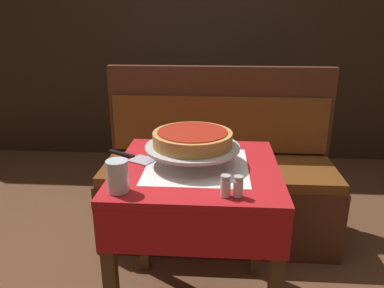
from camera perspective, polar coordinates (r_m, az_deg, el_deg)
name	(u,v)px	position (r m, az deg, el deg)	size (l,w,h in m)	color
dining_table_front	(197,192)	(1.63, 0.73, -7.39)	(0.69, 0.69, 0.77)	red
dining_table_rear	(196,100)	(3.23, 0.66, 6.71)	(0.80, 0.80, 0.78)	#194799
booth_bench	(218,189)	(2.41, 3.95, -6.78)	(1.44, 0.53, 1.07)	#4C2819
back_wall_panel	(210,34)	(3.63, 2.81, 16.40)	(6.00, 0.04, 2.40)	black
pizza_pan_stand	(192,148)	(1.58, 0.08, -0.57)	(0.40, 0.40, 0.08)	#ADADB2
deep_dish_pizza	(192,138)	(1.57, 0.08, 0.85)	(0.33, 0.33, 0.06)	#C68E47
pizza_server	(132,157)	(1.69, -9.12, -1.95)	(0.24, 0.17, 0.01)	#BCBCC1
water_glass_near	(118,176)	(1.36, -11.27, -4.82)	(0.08, 0.08, 0.12)	silver
salt_shaker	(226,186)	(1.32, 5.13, -6.38)	(0.04, 0.04, 0.08)	silver
pepper_shaker	(238,187)	(1.32, 7.06, -6.45)	(0.03, 0.03, 0.08)	silver
condiment_caddy	(199,82)	(3.28, 1.06, 9.41)	(0.11, 0.11, 0.15)	black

